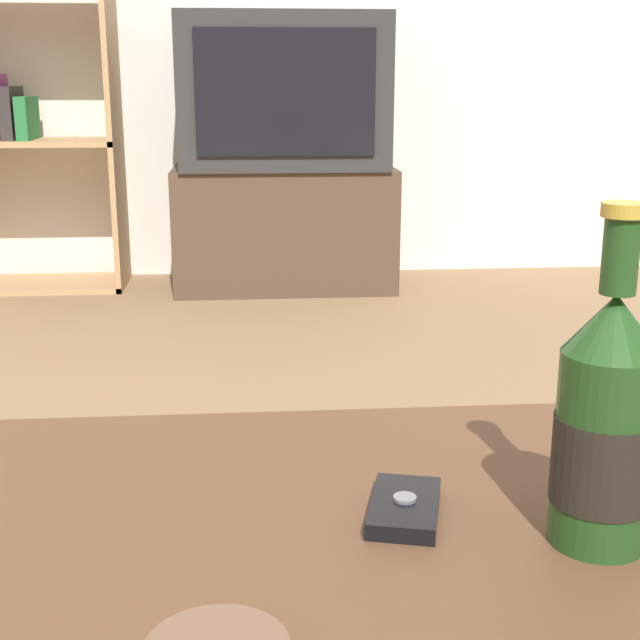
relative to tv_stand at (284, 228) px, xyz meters
The scene contains 5 objects.
tv_stand is the anchor object (origin of this frame).
television 0.49m from the tv_stand, 90.00° to the right, with size 0.74×0.45×0.54m.
bookshelf 0.99m from the tv_stand, behind, with size 0.58×0.30×1.07m.
beer_bottle 2.71m from the tv_stand, 87.35° to the right, with size 0.08×0.08×0.26m.
cell_phone 2.65m from the tv_stand, 90.33° to the right, with size 0.08×0.11×0.02m.
Camera 1 is at (0.03, -0.55, 0.76)m, focal length 50.00 mm.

